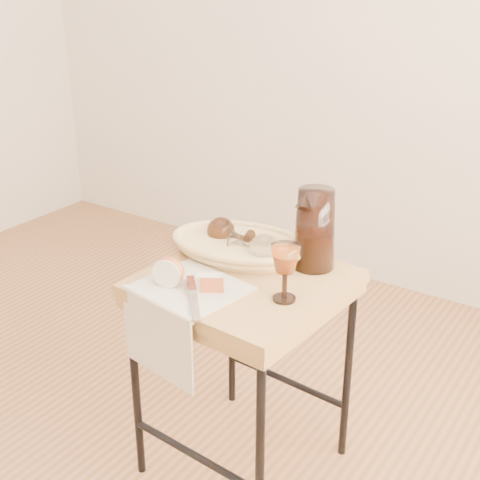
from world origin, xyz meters
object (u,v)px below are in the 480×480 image
Objects in this scene: goblet_lying_a at (233,234)px; pitcher at (315,229)px; bread_basket at (239,247)px; tea_towel at (191,288)px; wine_goblet at (285,273)px; apple_half at (169,270)px; side_table at (244,375)px; table_knife at (193,296)px; goblet_lying_b at (251,245)px.

goblet_lying_a is 0.26m from pitcher.
tea_towel is at bearing -97.63° from bread_basket.
tea_towel is 0.26m from wine_goblet.
apple_half is (-0.05, -0.26, 0.02)m from bread_basket.
side_table is 7.50× the size of apple_half.
goblet_lying_a is 0.33m from table_knife.
goblet_lying_a is 0.33m from wine_goblet.
tea_towel is at bearing -121.08° from side_table.
wine_goblet is (0.24, 0.09, 0.07)m from tea_towel.
apple_half is at bearing -132.29° from side_table.
tea_towel is 0.07m from table_knife.
side_table is 0.36m from tea_towel.
goblet_lying_a is 0.63× the size of table_knife.
table_knife is at bearing 108.29° from goblet_lying_a.
side_table is 2.39× the size of pitcher.
pitcher is 0.42m from apple_half.
wine_goblet is at bearing -17.27° from side_table.
wine_goblet is at bearing -43.10° from bread_basket.
pitcher is 0.22m from wine_goblet.
goblet_lying_b is 0.26m from apple_half.
apple_half is at bearing -154.19° from tea_towel.
tea_towel is 0.38m from pitcher.
side_table is 2.44× the size of tea_towel.
goblet_lying_b reaches higher than side_table.
bread_basket reaches higher than side_table.
bread_basket is 2.67× the size of goblet_lying_a.
goblet_lying_b is at bearing 53.12° from apple_half.
bread_basket reaches higher than tea_towel.
apple_half is (-0.01, -0.28, -0.01)m from goblet_lying_a.
tea_towel is at bearing -134.54° from pitcher.
pitcher is (0.16, 0.08, 0.06)m from goblet_lying_b.
apple_half is 0.11m from table_knife.
pitcher reaches higher than tea_towel.
goblet_lying_b reaches higher than bread_basket.
bread_basket is 2.37× the size of wine_goblet.
bread_basket is 1.36× the size of pitcher.
goblet_lying_a is at bearing 147.83° from wine_goblet.
bread_basket is 0.05m from goblet_lying_a.
table_knife is at bearing -31.39° from apple_half.
pitcher reaches higher than apple_half.
bread_basket is at bearing 156.22° from goblet_lying_b.
goblet_lying_b is at bearing -164.17° from pitcher.
table_knife is at bearing -124.78° from pitcher.
bread_basket is at bearing 148.74° from table_knife.
tea_towel is 0.72× the size of bread_basket.
tea_towel is at bearing 101.60° from goblet_lying_a.
apple_half is at bearing 89.52° from goblet_lying_a.
goblet_lying_a is 0.10m from goblet_lying_b.
tea_towel is 1.70× the size of wine_goblet.
bread_basket is 1.68× the size of table_knife.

